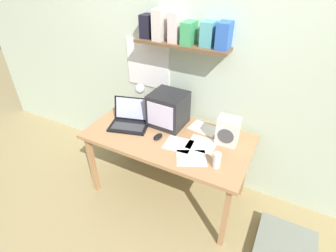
{
  "coord_description": "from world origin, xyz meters",
  "views": [
    {
      "loc": [
        0.88,
        -1.69,
        2.09
      ],
      "look_at": [
        0.0,
        0.0,
        0.82
      ],
      "focal_mm": 28.0,
      "sensor_mm": 36.0,
      "label": 1
    }
  ],
  "objects_px": {
    "loose_paper_near_laptop": "(204,128)",
    "floor_cushion": "(285,247)",
    "crt_monitor": "(168,109)",
    "open_notebook": "(202,144)",
    "laptop": "(130,119)",
    "juice_glass": "(217,161)",
    "loose_paper_near_monitor": "(191,158)",
    "corner_desk": "(168,141)",
    "space_heater": "(228,131)",
    "desk_lamp": "(142,95)",
    "computer_mouse": "(158,137)",
    "printed_handout": "(178,144)"
  },
  "relations": [
    {
      "from": "crt_monitor",
      "to": "loose_paper_near_laptop",
      "type": "relative_size",
      "value": 1.17
    },
    {
      "from": "printed_handout",
      "to": "space_heater",
      "type": "bearing_deg",
      "value": 30.55
    },
    {
      "from": "desk_lamp",
      "to": "floor_cushion",
      "type": "relative_size",
      "value": 0.71
    },
    {
      "from": "loose_paper_near_laptop",
      "to": "printed_handout",
      "type": "xyz_separation_m",
      "value": [
        -0.1,
        -0.33,
        0.0
      ]
    },
    {
      "from": "loose_paper_near_monitor",
      "to": "desk_lamp",
      "type": "bearing_deg",
      "value": 150.15
    },
    {
      "from": "desk_lamp",
      "to": "printed_handout",
      "type": "relative_size",
      "value": 1.34
    },
    {
      "from": "computer_mouse",
      "to": "printed_handout",
      "type": "distance_m",
      "value": 0.2
    },
    {
      "from": "loose_paper_near_laptop",
      "to": "floor_cushion",
      "type": "xyz_separation_m",
      "value": [
        0.92,
        -0.38,
        -0.67
      ]
    },
    {
      "from": "loose_paper_near_laptop",
      "to": "floor_cushion",
      "type": "height_order",
      "value": "loose_paper_near_laptop"
    },
    {
      "from": "juice_glass",
      "to": "computer_mouse",
      "type": "relative_size",
      "value": 1.16
    },
    {
      "from": "corner_desk",
      "to": "crt_monitor",
      "type": "distance_m",
      "value": 0.29
    },
    {
      "from": "crt_monitor",
      "to": "loose_paper_near_monitor",
      "type": "relative_size",
      "value": 1.09
    },
    {
      "from": "corner_desk",
      "to": "crt_monitor",
      "type": "bearing_deg",
      "value": 116.61
    },
    {
      "from": "corner_desk",
      "to": "space_heater",
      "type": "distance_m",
      "value": 0.55
    },
    {
      "from": "juice_glass",
      "to": "loose_paper_near_monitor",
      "type": "height_order",
      "value": "juice_glass"
    },
    {
      "from": "loose_paper_near_laptop",
      "to": "computer_mouse",
      "type": "bearing_deg",
      "value": -132.61
    },
    {
      "from": "laptop",
      "to": "floor_cushion",
      "type": "height_order",
      "value": "laptop"
    },
    {
      "from": "corner_desk",
      "to": "loose_paper_near_monitor",
      "type": "height_order",
      "value": "loose_paper_near_monitor"
    },
    {
      "from": "laptop",
      "to": "desk_lamp",
      "type": "distance_m",
      "value": 0.27
    },
    {
      "from": "space_heater",
      "to": "loose_paper_near_laptop",
      "type": "bearing_deg",
      "value": 153.16
    },
    {
      "from": "crt_monitor",
      "to": "open_notebook",
      "type": "relative_size",
      "value": 1.36
    },
    {
      "from": "loose_paper_near_laptop",
      "to": "floor_cushion",
      "type": "distance_m",
      "value": 1.2
    },
    {
      "from": "juice_glass",
      "to": "corner_desk",
      "type": "bearing_deg",
      "value": 159.38
    },
    {
      "from": "laptop",
      "to": "loose_paper_near_monitor",
      "type": "relative_size",
      "value": 1.39
    },
    {
      "from": "loose_paper_near_monitor",
      "to": "juice_glass",
      "type": "bearing_deg",
      "value": -0.76
    },
    {
      "from": "corner_desk",
      "to": "space_heater",
      "type": "bearing_deg",
      "value": 14.84
    },
    {
      "from": "loose_paper_near_monitor",
      "to": "loose_paper_near_laptop",
      "type": "distance_m",
      "value": 0.45
    },
    {
      "from": "desk_lamp",
      "to": "computer_mouse",
      "type": "xyz_separation_m",
      "value": [
        0.34,
        -0.29,
        -0.2
      ]
    },
    {
      "from": "corner_desk",
      "to": "floor_cushion",
      "type": "distance_m",
      "value": 1.32
    },
    {
      "from": "desk_lamp",
      "to": "open_notebook",
      "type": "bearing_deg",
      "value": 5.55
    },
    {
      "from": "floor_cushion",
      "to": "space_heater",
      "type": "bearing_deg",
      "value": 158.51
    },
    {
      "from": "loose_paper_near_monitor",
      "to": "floor_cushion",
      "type": "distance_m",
      "value": 1.09
    },
    {
      "from": "desk_lamp",
      "to": "loose_paper_near_laptop",
      "type": "xyz_separation_m",
      "value": [
        0.65,
        0.03,
        -0.21
      ]
    },
    {
      "from": "loose_paper_near_laptop",
      "to": "desk_lamp",
      "type": "bearing_deg",
      "value": -176.93
    },
    {
      "from": "laptop",
      "to": "loose_paper_near_laptop",
      "type": "height_order",
      "value": "laptop"
    },
    {
      "from": "crt_monitor",
      "to": "space_heater",
      "type": "xyz_separation_m",
      "value": [
        0.58,
        -0.04,
        -0.03
      ]
    },
    {
      "from": "corner_desk",
      "to": "loose_paper_near_laptop",
      "type": "height_order",
      "value": "loose_paper_near_laptop"
    },
    {
      "from": "computer_mouse",
      "to": "printed_handout",
      "type": "xyz_separation_m",
      "value": [
        0.2,
        0.0,
        -0.01
      ]
    },
    {
      "from": "open_notebook",
      "to": "floor_cushion",
      "type": "xyz_separation_m",
      "value": [
        0.85,
        -0.15,
        -0.67
      ]
    },
    {
      "from": "laptop",
      "to": "computer_mouse",
      "type": "xyz_separation_m",
      "value": [
        0.34,
        -0.08,
        -0.04
      ]
    },
    {
      "from": "open_notebook",
      "to": "printed_handout",
      "type": "height_order",
      "value": "same"
    },
    {
      "from": "computer_mouse",
      "to": "printed_handout",
      "type": "relative_size",
      "value": 0.44
    },
    {
      "from": "space_heater",
      "to": "desk_lamp",
      "type": "bearing_deg",
      "value": 173.4
    },
    {
      "from": "laptop",
      "to": "computer_mouse",
      "type": "bearing_deg",
      "value": -29.09
    },
    {
      "from": "corner_desk",
      "to": "laptop",
      "type": "xyz_separation_m",
      "value": [
        -0.4,
        0.0,
        0.12
      ]
    },
    {
      "from": "desk_lamp",
      "to": "loose_paper_near_monitor",
      "type": "relative_size",
      "value": 1.11
    },
    {
      "from": "loose_paper_near_laptop",
      "to": "floor_cushion",
      "type": "bearing_deg",
      "value": -22.65
    },
    {
      "from": "desk_lamp",
      "to": "juice_glass",
      "type": "relative_size",
      "value": 2.59
    },
    {
      "from": "corner_desk",
      "to": "computer_mouse",
      "type": "bearing_deg",
      "value": -126.3
    },
    {
      "from": "open_notebook",
      "to": "corner_desk",
      "type": "bearing_deg",
      "value": -177.69
    }
  ]
}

